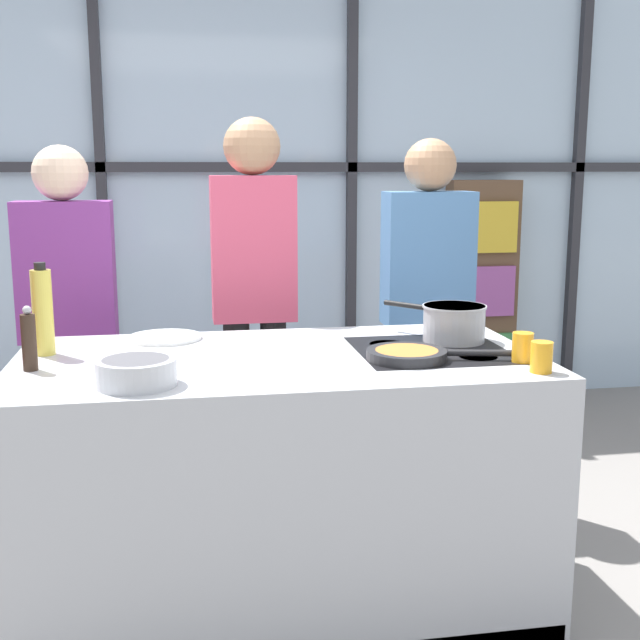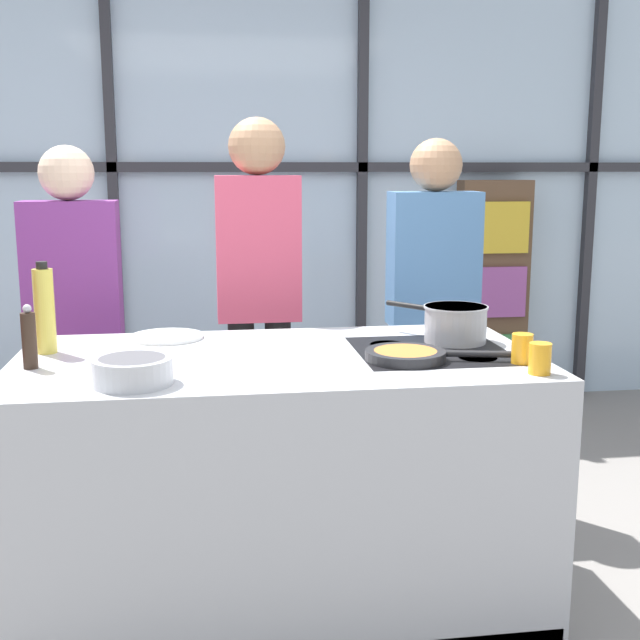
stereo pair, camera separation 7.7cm
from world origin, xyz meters
name	(u,v)px [view 2 (the right image)]	position (x,y,z in m)	size (l,w,h in m)	color
ground_plane	(280,602)	(0.00, 0.00, 0.00)	(18.00, 18.00, 0.00)	gray
back_window_wall	(240,189)	(0.00, 2.45, 1.40)	(6.40, 0.10, 2.80)	silver
bookshelf	(492,294)	(1.60, 2.27, 0.73)	(0.46, 0.19, 1.46)	brown
demo_island	(279,483)	(0.00, 0.00, 0.45)	(1.76, 0.92, 0.91)	#B7BABF
spectator_far_left	(74,310)	(-0.79, 0.86, 0.94)	(0.40, 0.23, 1.63)	black
spectator_center_left	(259,283)	(0.00, 0.86, 1.04)	(0.36, 0.24, 1.75)	black
spectator_center_right	(433,296)	(0.79, 0.86, 0.96)	(0.40, 0.23, 1.66)	#232838
frying_pan	(408,355)	(0.42, -0.13, 0.93)	(0.48, 0.27, 0.04)	#232326
saucepan	(455,323)	(0.66, 0.13, 0.98)	(0.32, 0.37, 0.13)	silver
white_plate	(167,337)	(-0.38, 0.34, 0.92)	(0.27, 0.27, 0.01)	white
mixing_bowl	(133,370)	(-0.45, -0.30, 0.95)	(0.24, 0.24, 0.08)	silver
oil_bottle	(45,310)	(-0.78, 0.16, 1.06)	(0.07, 0.07, 0.31)	#E0CC4C
pepper_grinder	(29,339)	(-0.79, -0.06, 1.00)	(0.05, 0.05, 0.21)	#332319
juice_glass_near	(540,359)	(0.78, -0.36, 0.96)	(0.07, 0.07, 0.10)	orange
juice_glass_far	(522,349)	(0.78, -0.22, 0.96)	(0.07, 0.07, 0.10)	orange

